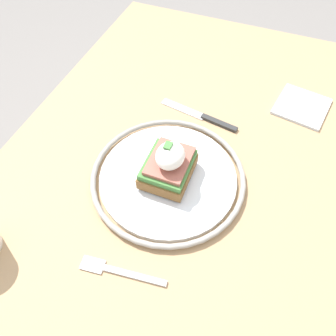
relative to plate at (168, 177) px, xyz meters
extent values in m
plane|color=gray|center=(0.01, -0.05, -0.75)|extent=(6.00, 6.00, 0.00)
cube|color=tan|center=(0.01, -0.05, -0.02)|extent=(1.11, 0.77, 0.03)
cylinder|color=tan|center=(0.51, -0.37, -0.39)|extent=(0.06, 0.06, 0.71)
cylinder|color=tan|center=(0.51, 0.28, -0.39)|extent=(0.06, 0.06, 0.71)
cylinder|color=silver|center=(0.00, 0.00, 0.00)|extent=(0.25, 0.25, 0.01)
torus|color=gray|center=(0.00, 0.00, 0.00)|extent=(0.28, 0.28, 0.01)
cube|color=brown|center=(0.00, 0.00, 0.02)|extent=(0.10, 0.08, 0.02)
cube|color=#427A38|center=(0.00, 0.00, 0.04)|extent=(0.09, 0.08, 0.01)
cube|color=#9E5647|center=(0.00, 0.00, 0.05)|extent=(0.08, 0.07, 0.01)
ellipsoid|color=white|center=(0.00, -0.01, 0.07)|extent=(0.06, 0.05, 0.04)
cube|color=#47843D|center=(0.00, 0.00, 0.09)|extent=(0.02, 0.01, 0.00)
cube|color=silver|center=(-0.19, -0.02, -0.01)|extent=(0.02, 0.10, 0.00)
cube|color=silver|center=(-0.19, 0.05, -0.01)|extent=(0.03, 0.04, 0.00)
cube|color=#2D2D2D|center=(0.17, -0.05, 0.00)|extent=(0.03, 0.08, 0.01)
cube|color=silver|center=(0.18, 0.04, -0.01)|extent=(0.04, 0.10, 0.00)
cube|color=silver|center=(0.28, -0.20, 0.00)|extent=(0.12, 0.12, 0.01)
camera|label=1|loc=(-0.32, -0.12, 0.49)|focal=35.00mm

